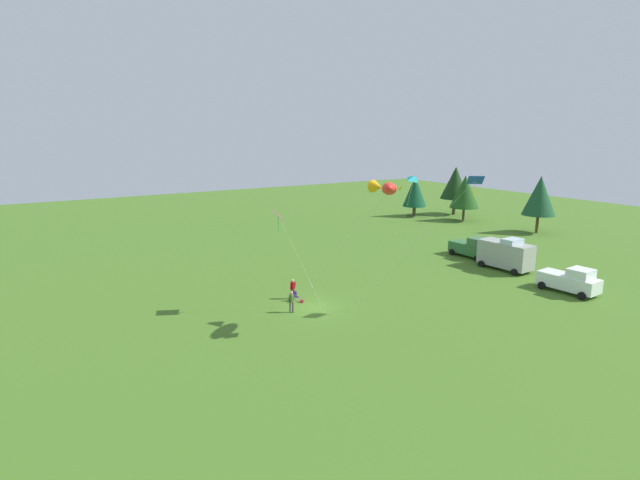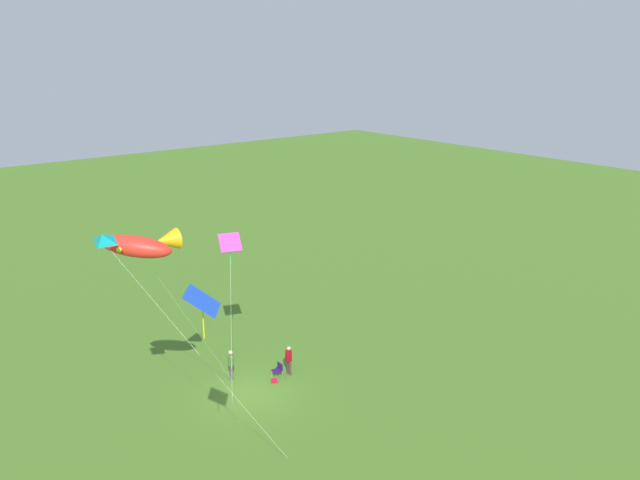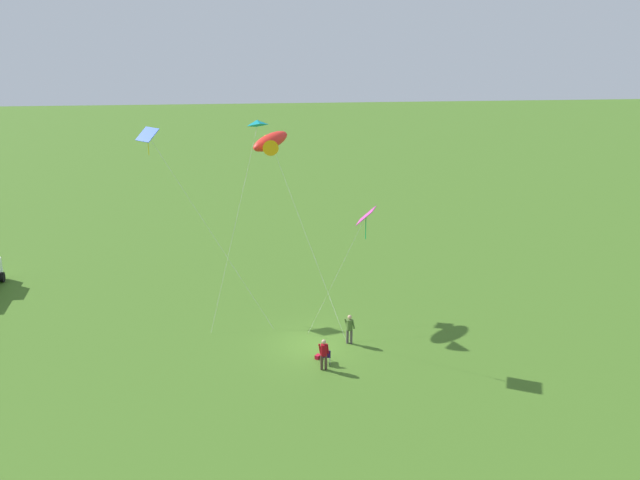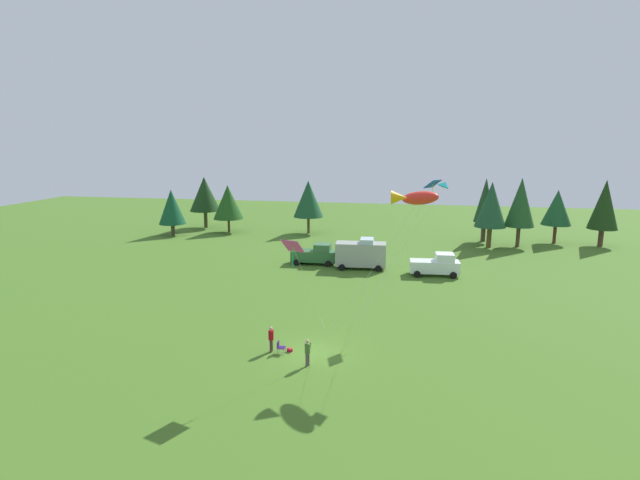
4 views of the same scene
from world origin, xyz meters
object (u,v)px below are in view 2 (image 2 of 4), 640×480
kite_large_fish (144,245)px  kite_diamond_blue (203,306)px  folding_chair (278,369)px  kite_delta_teal (103,240)px  backpack_on_grass (274,381)px  person_spectator (289,358)px  kite_diamond_rainbow (230,245)px  person_kite_flyer (231,362)px

kite_large_fish → kite_diamond_blue: kite_diamond_blue is taller
folding_chair → kite_delta_teal: 14.95m
backpack_on_grass → kite_large_fish: (7.75, 2.26, 10.00)m
backpack_on_grass → kite_diamond_blue: 16.41m
person_spectator → backpack_on_grass: 1.52m
folding_chair → kite_diamond_blue: 16.72m
backpack_on_grass → kite_diamond_rainbow: size_ratio=0.04×
person_kite_flyer → person_spectator: same height
kite_large_fish → kite_diamond_rainbow: size_ratio=1.32×
kite_large_fish → kite_diamond_blue: (1.21, 7.14, 0.02)m
person_kite_flyer → backpack_on_grass: person_kite_flyer is taller
kite_diamond_blue → folding_chair: bearing=-134.2°
kite_large_fish → person_spectator: bearing=-164.4°
person_kite_flyer → kite_delta_teal: 13.63m
kite_diamond_blue → person_kite_flyer: bearing=-123.1°
person_spectator → kite_diamond_rainbow: (2.14, -2.28, 6.55)m
person_kite_flyer → kite_diamond_rainbow: bearing=-117.5°
kite_large_fish → kite_diamond_blue: bearing=80.4°
kite_diamond_rainbow → kite_delta_teal: (8.69, 5.58, 3.30)m
folding_chair → backpack_on_grass: bearing=35.3°
kite_large_fish → kite_diamond_blue: 7.24m
person_spectator → backpack_on_grass: size_ratio=5.44×
kite_large_fish → kite_delta_teal: (1.88, 0.80, 0.76)m
folding_chair → kite_large_fish: size_ratio=0.08×
kite_large_fish → kite_diamond_rainbow: (-6.80, -4.77, -2.54)m
backpack_on_grass → kite_delta_teal: kite_delta_teal is taller
kite_large_fish → kite_diamond_rainbow: bearing=-144.9°
person_spectator → kite_delta_teal: size_ratio=0.16×
person_spectator → kite_delta_teal: (10.82, 3.29, 9.85)m
person_spectator → kite_diamond_blue: (10.15, 9.63, 9.12)m
person_kite_flyer → kite_diamond_blue: size_ratio=0.16×
backpack_on_grass → kite_diamond_rainbow: kite_diamond_rainbow is taller
person_kite_flyer → backpack_on_grass: 2.62m
person_kite_flyer → kite_delta_teal: bearing=49.9°
person_kite_flyer → folding_chair: bearing=163.9°
kite_diamond_rainbow → kite_large_fish: bearing=35.1°
backpack_on_grass → kite_large_fish: 12.85m
backpack_on_grass → kite_diamond_blue: (8.96, 9.40, 10.03)m
folding_chair → kite_diamond_rainbow: 7.55m
folding_chair → person_spectator: (-0.64, 0.16, 0.53)m
kite_large_fish → kite_diamond_rainbow: kite_large_fish is taller
person_kite_flyer → kite_diamond_rainbow: size_ratio=0.21×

